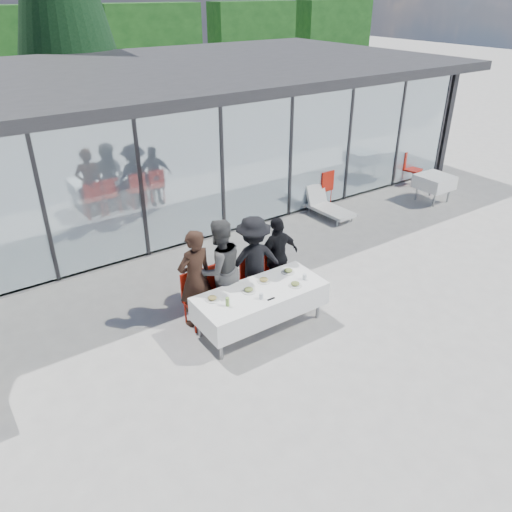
# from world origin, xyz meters

# --- Properties ---
(ground) EXTENTS (90.00, 90.00, 0.00)m
(ground) POSITION_xyz_m (0.00, 0.00, 0.00)
(ground) COLOR #A3A09A
(ground) RESTS_ON ground
(pavilion) EXTENTS (14.80, 8.80, 3.44)m
(pavilion) POSITION_xyz_m (2.00, 8.16, 2.15)
(pavilion) COLOR gray
(pavilion) RESTS_ON ground
(dining_table) EXTENTS (2.26, 0.96, 0.75)m
(dining_table) POSITION_xyz_m (-0.36, 0.49, 0.54)
(dining_table) COLOR white
(dining_table) RESTS_ON ground
(diner_a) EXTENTS (0.73, 0.73, 1.80)m
(diner_a) POSITION_xyz_m (-1.20, 1.22, 0.90)
(diner_a) COLOR #321F16
(diner_a) RESTS_ON ground
(diner_chair_a) EXTENTS (0.44, 0.44, 0.97)m
(diner_chair_a) POSITION_xyz_m (-1.20, 1.24, 0.54)
(diner_chair_a) COLOR #B3190B
(diner_chair_a) RESTS_ON ground
(diner_b) EXTENTS (0.90, 0.90, 1.85)m
(diner_b) POSITION_xyz_m (-0.71, 1.22, 0.93)
(diner_b) COLOR #4B4B4B
(diner_b) RESTS_ON ground
(diner_chair_b) EXTENTS (0.44, 0.44, 0.97)m
(diner_chair_b) POSITION_xyz_m (-0.71, 1.24, 0.54)
(diner_chair_b) COLOR #B3190B
(diner_chair_b) RESTS_ON ground
(diner_c) EXTENTS (1.38, 1.38, 1.73)m
(diner_c) POSITION_xyz_m (-0.00, 1.22, 0.87)
(diner_c) COLOR black
(diner_c) RESTS_ON ground
(diner_chair_c) EXTENTS (0.44, 0.44, 0.97)m
(diner_chair_c) POSITION_xyz_m (-0.00, 1.24, 0.54)
(diner_chair_c) COLOR #B3190B
(diner_chair_c) RESTS_ON ground
(diner_d) EXTENTS (0.96, 0.96, 1.59)m
(diner_d) POSITION_xyz_m (0.54, 1.22, 0.80)
(diner_d) COLOR black
(diner_d) RESTS_ON ground
(diner_chair_d) EXTENTS (0.44, 0.44, 0.97)m
(diner_chair_d) POSITION_xyz_m (0.54, 1.24, 0.54)
(diner_chair_d) COLOR #B3190B
(diner_chair_d) RESTS_ON ground
(plate_a) EXTENTS (0.23, 0.23, 0.07)m
(plate_a) POSITION_xyz_m (-1.17, 0.69, 0.78)
(plate_a) COLOR white
(plate_a) RESTS_ON dining_table
(plate_b) EXTENTS (0.23, 0.23, 0.07)m
(plate_b) POSITION_xyz_m (-0.54, 0.57, 0.78)
(plate_b) COLOR white
(plate_b) RESTS_ON dining_table
(plate_c) EXTENTS (0.23, 0.23, 0.07)m
(plate_c) POSITION_xyz_m (-0.15, 0.69, 0.78)
(plate_c) COLOR white
(plate_c) RESTS_ON dining_table
(plate_d) EXTENTS (0.23, 0.23, 0.07)m
(plate_d) POSITION_xyz_m (0.40, 0.71, 0.78)
(plate_d) COLOR white
(plate_d) RESTS_ON dining_table
(plate_extra) EXTENTS (0.23, 0.23, 0.07)m
(plate_extra) POSITION_xyz_m (0.22, 0.28, 0.78)
(plate_extra) COLOR white
(plate_extra) RESTS_ON dining_table
(juice_bottle) EXTENTS (0.06, 0.06, 0.15)m
(juice_bottle) POSITION_xyz_m (-1.05, 0.41, 0.82)
(juice_bottle) COLOR #7FAC48
(juice_bottle) RESTS_ON dining_table
(drinking_glasses) EXTENTS (1.05, 0.15, 0.10)m
(drinking_glasses) POSITION_xyz_m (-0.01, 0.31, 0.80)
(drinking_glasses) COLOR silver
(drinking_glasses) RESTS_ON dining_table
(folded_eyeglasses) EXTENTS (0.14, 0.03, 0.01)m
(folded_eyeglasses) POSITION_xyz_m (-0.37, 0.17, 0.76)
(folded_eyeglasses) COLOR black
(folded_eyeglasses) RESTS_ON dining_table
(spare_table_right) EXTENTS (0.86, 0.86, 0.74)m
(spare_table_right) POSITION_xyz_m (6.91, 2.61, 0.55)
(spare_table_right) COLOR white
(spare_table_right) RESTS_ON ground
(spare_chair_a) EXTENTS (0.53, 0.53, 0.97)m
(spare_chair_a) POSITION_xyz_m (7.49, 3.94, 0.54)
(spare_chair_a) COLOR #B3190B
(spare_chair_a) RESTS_ON ground
(spare_chair_b) EXTENTS (0.47, 0.47, 0.97)m
(spare_chair_b) POSITION_xyz_m (4.24, 4.10, 0.54)
(spare_chair_b) COLOR #B3190B
(spare_chair_b) RESTS_ON ground
(lounger) EXTENTS (0.67, 1.36, 0.72)m
(lounger) POSITION_xyz_m (3.86, 3.56, 0.26)
(lounger) COLOR silver
(lounger) RESTS_ON ground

